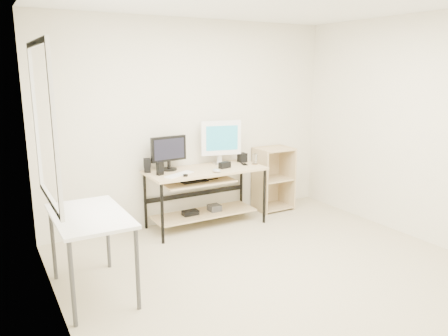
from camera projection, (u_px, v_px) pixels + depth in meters
name	position (u px, v px, depth m)	size (l,w,h in m)	color
room	(273.00, 144.00, 3.93)	(4.01, 4.01, 2.62)	#C0B594
desk	(204.00, 185.00, 5.53)	(1.50, 0.65, 0.75)	#D3B886
side_table	(90.00, 223.00, 3.81)	(0.60, 1.00, 0.75)	white
shelf_unit	(272.00, 178.00, 6.25)	(0.50, 0.40, 0.90)	tan
black_monitor	(169.00, 151.00, 5.38)	(0.47, 0.19, 0.43)	black
white_imac	(221.00, 139.00, 5.72)	(0.54, 0.17, 0.58)	silver
keyboard	(179.00, 174.00, 5.18)	(0.41, 0.11, 0.01)	white
mouse	(217.00, 171.00, 5.31)	(0.08, 0.12, 0.04)	#B8B8BD
center_speaker	(225.00, 165.00, 5.54)	(0.16, 0.07, 0.08)	black
speaker_left	(147.00, 165.00, 5.30)	(0.11, 0.11, 0.17)	black
speaker_right	(242.00, 158.00, 5.89)	(0.10, 0.10, 0.12)	black
audio_controller	(160.00, 168.00, 5.17)	(0.08, 0.05, 0.16)	black
volume_puck	(185.00, 175.00, 5.12)	(0.06, 0.06, 0.02)	black
smartphone	(244.00, 164.00, 5.74)	(0.06, 0.11, 0.01)	black
coaster	(255.00, 164.00, 5.77)	(0.08, 0.08, 0.01)	#9F7347
drinking_glass	(255.00, 159.00, 5.76)	(0.07, 0.07, 0.13)	white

